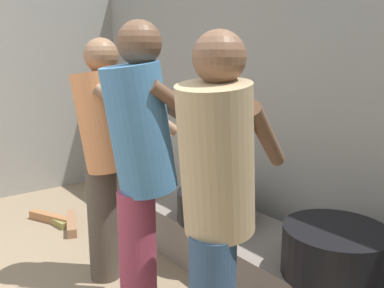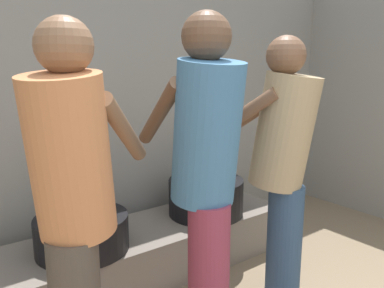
# 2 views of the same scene
# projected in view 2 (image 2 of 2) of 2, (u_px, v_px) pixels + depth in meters

# --- Properties ---
(block_enclosure_rear) EXTENTS (5.59, 0.20, 2.21)m
(block_enclosure_rear) POSITION_uv_depth(u_px,v_px,m) (70.00, 112.00, 2.67)
(block_enclosure_rear) COLOR gray
(block_enclosure_rear) RESTS_ON ground_plane
(hearth_ledge) EXTENTS (2.13, 0.60, 0.33)m
(hearth_ledge) POSITION_uv_depth(u_px,v_px,m) (149.00, 250.00, 2.63)
(hearth_ledge) COLOR slate
(hearth_ledge) RESTS_ON ground_plane
(cooking_pot_main) EXTENTS (0.55, 0.55, 0.67)m
(cooking_pot_main) POSITION_uv_depth(u_px,v_px,m) (82.00, 233.00, 2.26)
(cooking_pot_main) COLOR black
(cooking_pot_main) RESTS_ON hearth_ledge
(cooking_pot_secondary) EXTENTS (0.56, 0.56, 0.27)m
(cooking_pot_secondary) POSITION_uv_depth(u_px,v_px,m) (206.00, 196.00, 2.83)
(cooking_pot_secondary) COLOR black
(cooking_pot_secondary) RESTS_ON hearth_ledge
(cook_in_blue_shirt) EXTENTS (0.44, 0.73, 1.65)m
(cook_in_blue_shirt) POSITION_uv_depth(u_px,v_px,m) (206.00, 170.00, 1.73)
(cook_in_blue_shirt) COLOR #8C3347
(cook_in_blue_shirt) RESTS_ON ground_plane
(cook_in_tan_shirt) EXTENTS (0.58, 0.73, 1.58)m
(cook_in_tan_shirt) POSITION_uv_depth(u_px,v_px,m) (282.00, 161.00, 2.09)
(cook_in_tan_shirt) COLOR navy
(cook_in_tan_shirt) RESTS_ON ground_plane
(cook_in_orange_shirt) EXTENTS (0.69, 0.69, 1.59)m
(cook_in_orange_shirt) POSITION_uv_depth(u_px,v_px,m) (73.00, 199.00, 1.45)
(cook_in_orange_shirt) COLOR #4C4238
(cook_in_orange_shirt) RESTS_ON ground_plane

